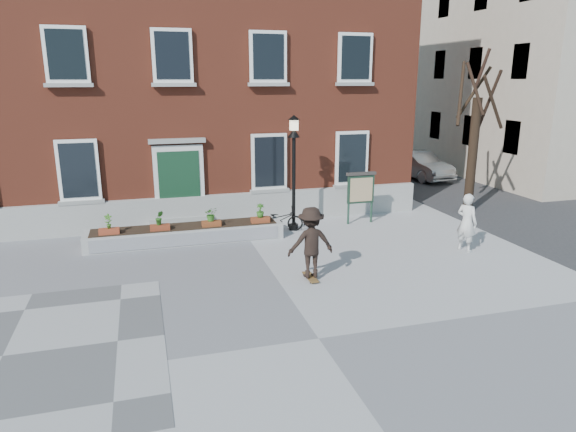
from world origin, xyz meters
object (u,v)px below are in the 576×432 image
object	(u,v)px
parked_car	(419,165)
lamp_post	(294,157)
bicycle	(280,219)
skateboarder	(311,243)
notice_board	(361,189)
bystander	(467,222)

from	to	relation	value
parked_car	lamp_post	world-z (taller)	lamp_post
lamp_post	bicycle	bearing A→B (deg)	-174.28
lamp_post	parked_car	bearing A→B (deg)	38.88
lamp_post	skateboarder	xyz separation A→B (m)	(-0.88, -4.48, -1.53)
parked_car	notice_board	world-z (taller)	notice_board
bicycle	notice_board	world-z (taller)	notice_board
lamp_post	skateboarder	world-z (taller)	lamp_post
bystander	lamp_post	bearing A→B (deg)	27.02
parked_car	notice_board	bearing A→B (deg)	-140.15
bystander	notice_board	distance (m)	4.16
notice_board	skateboarder	size ratio (longest dim) A/B	0.96
skateboarder	bystander	bearing A→B (deg)	9.71
bicycle	notice_board	xyz separation A→B (m)	(3.05, 0.18, 0.84)
parked_car	bystander	world-z (taller)	bystander
bystander	skateboarder	distance (m)	5.34
bicycle	parked_car	distance (m)	11.96
bystander	lamp_post	world-z (taller)	lamp_post
parked_car	notice_board	xyz separation A→B (m)	(-6.43, -7.10, 0.56)
bicycle	parked_car	bearing A→B (deg)	-42.34
parked_car	bicycle	bearing A→B (deg)	-150.45
notice_board	skateboarder	world-z (taller)	skateboarder
bicycle	skateboarder	size ratio (longest dim) A/B	0.82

